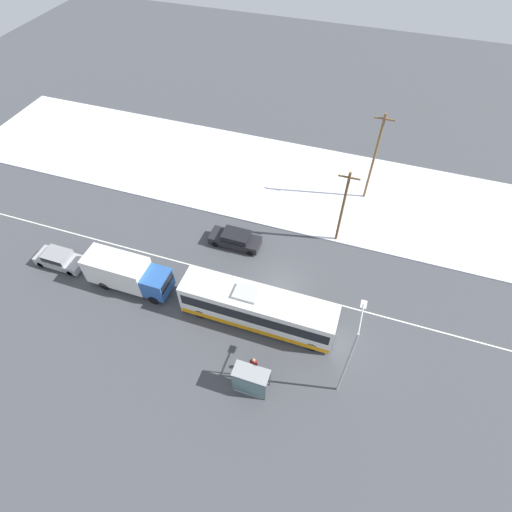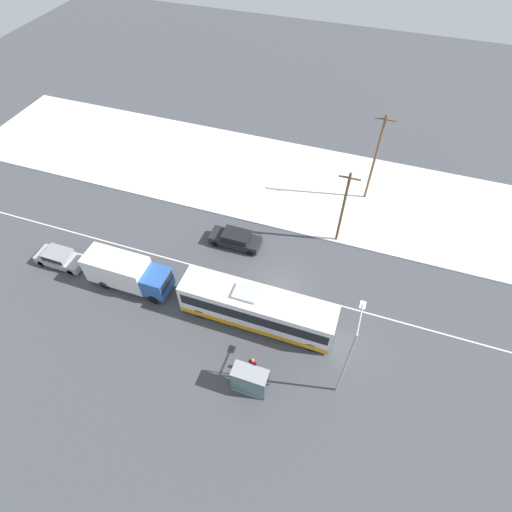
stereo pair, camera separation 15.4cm
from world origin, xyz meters
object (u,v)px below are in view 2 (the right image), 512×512
object	(u,v)px
bus_shelter	(249,381)
utility_pole_snowlot	(375,158)
box_truck	(126,272)
utility_pole_roadside	(343,208)
parked_car_near_truck	(60,257)
streetlamp	(349,352)
pedestrian_at_stop	(253,363)
city_bus	(257,309)
sedan_car	(236,238)

from	to	relation	value
bus_shelter	utility_pole_snowlot	xyz separation A→B (m)	(4.48, 23.10, 3.22)
box_truck	utility_pole_roadside	xyz separation A→B (m)	(15.52, 10.74, 2.41)
box_truck	parked_car_near_truck	world-z (taller)	box_truck
bus_shelter	streetlamp	xyz separation A→B (m)	(5.77, 2.51, 3.20)
pedestrian_at_stop	utility_pole_roadside	xyz separation A→B (m)	(3.16, 14.68, 3.07)
streetlamp	bus_shelter	bearing A→B (deg)	-156.46
city_bus	sedan_car	xyz separation A→B (m)	(-4.46, 7.06, -0.85)
city_bus	parked_car_near_truck	xyz separation A→B (m)	(-18.26, -0.05, -0.86)
utility_pole_roadside	streetlamp	bearing A→B (deg)	-78.17
pedestrian_at_stop	utility_pole_snowlot	distance (m)	22.39
utility_pole_snowlot	city_bus	bearing A→B (deg)	-108.33
sedan_car	utility_pole_snowlot	size ratio (longest dim) A/B	0.50
box_truck	city_bus	bearing A→B (deg)	0.54
city_bus	bus_shelter	bearing A→B (deg)	-76.83
box_truck	parked_car_near_truck	xyz separation A→B (m)	(-6.95, 0.06, -0.86)
pedestrian_at_stop	utility_pole_roadside	world-z (taller)	utility_pole_roadside
box_truck	utility_pole_roadside	distance (m)	19.02
parked_car_near_truck	utility_pole_snowlot	xyz separation A→B (m)	(24.06, 17.54, 4.08)
box_truck	utility_pole_snowlot	bearing A→B (deg)	45.81
parked_car_near_truck	pedestrian_at_stop	xyz separation A→B (m)	(19.31, -4.00, 0.20)
parked_car_near_truck	pedestrian_at_stop	world-z (taller)	pedestrian_at_stop
city_bus	pedestrian_at_stop	bearing A→B (deg)	-75.50
parked_car_near_truck	utility_pole_snowlot	distance (m)	30.05
parked_car_near_truck	streetlamp	distance (m)	25.85
streetlamp	city_bus	bearing A→B (deg)	156.37
sedan_car	pedestrian_at_stop	xyz separation A→B (m)	(5.51, -11.11, 0.20)
sedan_car	bus_shelter	world-z (taller)	bus_shelter
city_bus	utility_pole_roadside	xyz separation A→B (m)	(4.21, 10.63, 2.41)
box_truck	streetlamp	distance (m)	18.91
pedestrian_at_stop	utility_pole_roadside	distance (m)	15.33
parked_car_near_truck	utility_pole_roadside	xyz separation A→B (m)	(22.47, 10.68, 3.27)
city_bus	bus_shelter	size ratio (longest dim) A/B	4.90
city_bus	parked_car_near_truck	size ratio (longest dim) A/B	2.77
city_bus	sedan_car	world-z (taller)	city_bus
streetlamp	sedan_car	bearing A→B (deg)	138.66
streetlamp	utility_pole_roadside	size ratio (longest dim) A/B	1.00
bus_shelter	streetlamp	size ratio (longest dim) A/B	0.32
utility_pole_roadside	utility_pole_snowlot	size ratio (longest dim) A/B	0.83
parked_car_near_truck	utility_pole_snowlot	size ratio (longest dim) A/B	0.46
sedan_car	box_truck	bearing A→B (deg)	46.30
box_truck	sedan_car	distance (m)	9.95
pedestrian_at_stop	parked_car_near_truck	bearing A→B (deg)	168.30
sedan_car	streetlamp	xyz separation A→B (m)	(11.55, -10.16, 4.06)
sedan_car	parked_car_near_truck	size ratio (longest dim) A/B	1.08
sedan_car	utility_pole_snowlot	world-z (taller)	utility_pole_snowlot
sedan_car	streetlamp	distance (m)	15.91
bus_shelter	utility_pole_roadside	distance (m)	16.68
streetlamp	box_truck	bearing A→B (deg)	170.76
sedan_car	utility_pole_roadside	bearing A→B (deg)	-157.60
city_bus	box_truck	bearing A→B (deg)	-179.46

